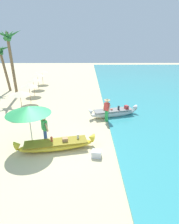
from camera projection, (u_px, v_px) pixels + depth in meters
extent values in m
plane|color=beige|center=(54.00, 148.00, 10.14)|extent=(80.00, 80.00, 0.00)
ellipsoid|color=yellow|center=(56.00, 146.00, 9.97)|extent=(4.08, 1.59, 0.46)
cone|color=yellow|center=(18.00, 145.00, 9.49)|extent=(0.52, 0.57, 0.56)
cone|color=yellow|center=(91.00, 137.00, 10.24)|extent=(0.52, 0.57, 0.56)
cube|color=olive|center=(56.00, 142.00, 9.88)|extent=(3.46, 1.48, 0.04)
cylinder|color=silver|center=(78.00, 137.00, 10.17)|extent=(0.12, 0.12, 0.27)
cube|color=#9E754C|center=(65.00, 140.00, 9.92)|extent=(0.35, 0.36, 0.21)
cylinder|color=#B74C38|center=(52.00, 139.00, 9.86)|extent=(0.12, 0.12, 0.29)
ellipsoid|color=white|center=(113.00, 113.00, 14.23)|extent=(3.73, 1.72, 0.56)
cone|color=white|center=(91.00, 112.00, 13.68)|extent=(0.54, 0.59, 0.56)
cone|color=white|center=(134.00, 107.00, 14.54)|extent=(0.54, 0.59, 0.56)
cube|color=gray|center=(113.00, 110.00, 14.13)|extent=(3.17, 1.59, 0.04)
cube|color=#B73333|center=(126.00, 107.00, 14.29)|extent=(0.35, 0.38, 0.28)
cylinder|color=#2D2D33|center=(119.00, 108.00, 14.08)|extent=(0.15, 0.15, 0.32)
cylinder|color=#B74C38|center=(111.00, 110.00, 14.06)|extent=(0.17, 0.17, 0.10)
sphere|color=tan|center=(104.00, 110.00, 13.95)|extent=(0.15, 0.15, 0.15)
cylinder|color=green|center=(107.00, 116.00, 13.30)|extent=(0.14, 0.14, 0.87)
cylinder|color=green|center=(106.00, 116.00, 13.38)|extent=(0.14, 0.14, 0.87)
cube|color=#DB3D38|center=(107.00, 107.00, 13.07)|extent=(0.42, 0.40, 0.58)
cylinder|color=beige|center=(109.00, 108.00, 12.94)|extent=(0.20, 0.21, 0.53)
cylinder|color=beige|center=(104.00, 107.00, 13.21)|extent=(0.20, 0.21, 0.53)
sphere|color=beige|center=(107.00, 101.00, 12.92)|extent=(0.22, 0.22, 0.22)
cylinder|color=tan|center=(107.00, 100.00, 12.89)|extent=(0.44, 0.44, 0.02)
cone|color=tan|center=(107.00, 99.00, 12.86)|extent=(0.26, 0.26, 0.12)
cylinder|color=#3D5BA8|center=(45.00, 136.00, 10.50)|extent=(0.14, 0.14, 0.88)
cylinder|color=#3D5BA8|center=(46.00, 137.00, 10.40)|extent=(0.14, 0.14, 0.88)
cube|color=green|center=(44.00, 125.00, 10.18)|extent=(0.40, 0.42, 0.59)
cylinder|color=tan|center=(43.00, 125.00, 10.38)|extent=(0.21, 0.19, 0.54)
cylinder|color=tan|center=(47.00, 127.00, 10.05)|extent=(0.21, 0.19, 0.54)
sphere|color=tan|center=(44.00, 118.00, 10.03)|extent=(0.22, 0.22, 0.22)
cylinder|color=#B7B7BC|center=(31.00, 127.00, 9.96)|extent=(0.05, 0.05, 2.36)
cone|color=#28934C|center=(28.00, 110.00, 9.59)|extent=(2.38, 2.38, 0.41)
cylinder|color=#333338|center=(33.00, 145.00, 10.38)|extent=(0.36, 0.36, 0.06)
cylinder|color=#8E6B47|center=(21.00, 103.00, 14.53)|extent=(0.04, 0.04, 1.90)
cone|color=beige|center=(20.00, 93.00, 14.23)|extent=(1.60, 1.60, 0.32)
cylinder|color=#8E6B47|center=(30.00, 94.00, 17.02)|extent=(0.04, 0.04, 1.90)
cone|color=beige|center=(29.00, 85.00, 16.73)|extent=(1.60, 1.60, 0.32)
cylinder|color=#8E6B47|center=(34.00, 87.00, 19.49)|extent=(0.04, 0.04, 1.90)
cone|color=beige|center=(33.00, 79.00, 19.20)|extent=(1.60, 1.60, 0.32)
cylinder|color=#8E6B47|center=(38.00, 81.00, 22.06)|extent=(0.04, 0.04, 1.90)
cone|color=beige|center=(37.00, 75.00, 21.77)|extent=(1.60, 1.60, 0.32)
cylinder|color=#8E6B47|center=(42.00, 77.00, 24.57)|extent=(0.04, 0.04, 1.90)
cone|color=beige|center=(42.00, 71.00, 24.27)|extent=(1.60, 1.60, 0.32)
cylinder|color=brown|center=(5.00, 70.00, 20.82)|extent=(0.76, 0.28, 4.86)
cone|color=#23602D|center=(3.00, 49.00, 19.93)|extent=(1.48, 0.52, 0.72)
cone|color=#23602D|center=(4.00, 49.00, 20.39)|extent=(1.39, 1.85, 0.77)
cone|color=#23602D|center=(1.00, 49.00, 20.45)|extent=(0.51, 1.85, 0.93)
cone|color=#23602D|center=(0.00, 49.00, 19.58)|extent=(1.25, 1.81, 0.93)
cylinder|color=brown|center=(12.00, 66.00, 18.21)|extent=(0.37, 0.28, 6.33)
cone|color=#287033|center=(13.00, 35.00, 17.15)|extent=(1.83, 0.39, 1.13)
cone|color=#287033|center=(10.00, 34.00, 17.52)|extent=(0.67, 1.64, 1.03)
cone|color=#287033|center=(5.00, 35.00, 17.40)|extent=(1.35, 1.21, 1.18)
cone|color=#287033|center=(1.00, 34.00, 16.89)|extent=(1.70, 1.19, 1.00)
cone|color=#287033|center=(7.00, 34.00, 16.74)|extent=(0.87, 1.59, 0.92)
cube|color=silver|center=(96.00, 154.00, 9.34)|extent=(0.55, 0.47, 0.36)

